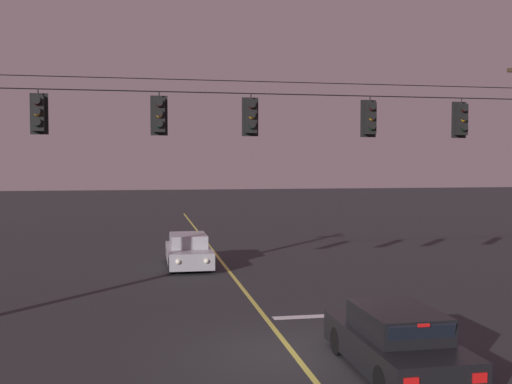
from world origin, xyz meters
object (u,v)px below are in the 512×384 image
at_px(traffic_light_centre, 251,116).
at_px(traffic_light_left_inner, 159,115).
at_px(car_waiting_near_lane, 396,342).
at_px(traffic_light_leftmost, 38,113).
at_px(car_oncoming_lead, 188,251).
at_px(traffic_light_right_inner, 370,118).
at_px(traffic_light_rightmost, 462,119).

bearing_deg(traffic_light_centre, traffic_light_left_inner, 180.00).
xyz_separation_m(traffic_light_centre, car_waiting_near_lane, (2.13, -5.39, -5.12)).
bearing_deg(traffic_light_left_inner, car_waiting_near_lane, -48.62).
xyz_separation_m(traffic_light_leftmost, car_oncoming_lead, (4.63, 8.56, -5.12)).
xyz_separation_m(traffic_light_centre, traffic_light_right_inner, (3.62, 0.00, 0.00)).
relative_size(traffic_light_centre, traffic_light_rightmost, 1.00).
relative_size(traffic_light_centre, car_waiting_near_lane, 0.28).
distance_m(traffic_light_leftmost, traffic_light_right_inner, 9.47).
xyz_separation_m(traffic_light_leftmost, traffic_light_right_inner, (9.47, 0.00, 0.00)).
bearing_deg(traffic_light_centre, car_oncoming_lead, 98.10).
bearing_deg(traffic_light_rightmost, traffic_light_centre, 180.00).
bearing_deg(traffic_light_leftmost, traffic_light_centre, 0.00).
relative_size(traffic_light_centre, car_oncoming_lead, 0.28).
xyz_separation_m(traffic_light_leftmost, traffic_light_centre, (5.85, 0.00, 0.00)).
bearing_deg(traffic_light_right_inner, traffic_light_left_inner, 180.00).
relative_size(traffic_light_centre, traffic_light_right_inner, 1.00).
relative_size(traffic_light_rightmost, car_oncoming_lead, 0.28).
bearing_deg(car_oncoming_lead, traffic_light_right_inner, -60.52).
xyz_separation_m(traffic_light_centre, car_oncoming_lead, (-1.22, 8.56, -5.12)).
height_order(traffic_light_centre, car_waiting_near_lane, traffic_light_centre).
distance_m(traffic_light_left_inner, traffic_light_centre, 2.62).
bearing_deg(traffic_light_centre, traffic_light_rightmost, 0.00).
bearing_deg(traffic_light_centre, car_waiting_near_lane, -68.41).
bearing_deg(traffic_light_rightmost, traffic_light_right_inner, 180.00).
xyz_separation_m(traffic_light_left_inner, car_waiting_near_lane, (4.75, -5.39, -5.12)).
bearing_deg(car_oncoming_lead, traffic_light_left_inner, -99.28).
bearing_deg(traffic_light_rightmost, traffic_light_left_inner, 180.00).
relative_size(traffic_light_right_inner, car_oncoming_lead, 0.28).
height_order(traffic_light_rightmost, car_oncoming_lead, traffic_light_rightmost).
height_order(traffic_light_leftmost, traffic_light_left_inner, same).
relative_size(traffic_light_leftmost, traffic_light_rightmost, 1.00).
distance_m(traffic_light_leftmost, car_oncoming_lead, 10.99).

